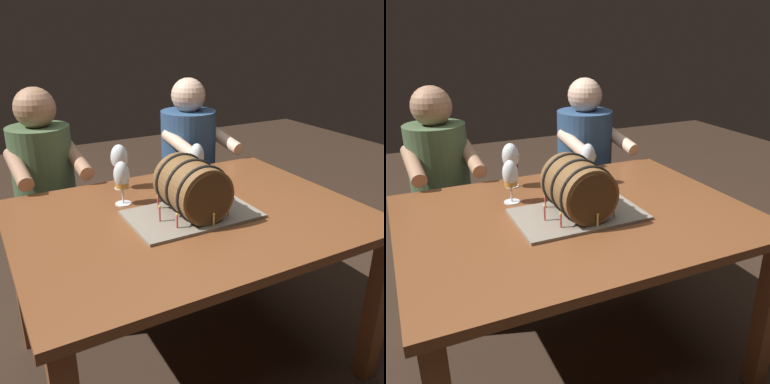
% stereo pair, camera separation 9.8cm
% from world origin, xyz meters
% --- Properties ---
extents(ground_plane, '(8.00, 8.00, 0.00)m').
position_xyz_m(ground_plane, '(0.00, 0.00, 0.00)').
color(ground_plane, '#332319').
extents(dining_table, '(1.36, 1.03, 0.73)m').
position_xyz_m(dining_table, '(0.00, 0.00, 0.64)').
color(dining_table, brown).
rests_on(dining_table, ground).
extents(barrel_cake, '(0.50, 0.32, 0.23)m').
position_xyz_m(barrel_cake, '(-0.01, -0.02, 0.84)').
color(barrel_cake, gray).
rests_on(barrel_cake, dining_table).
extents(wine_glass_rose, '(0.07, 0.07, 0.19)m').
position_xyz_m(wine_glass_rose, '(0.19, 0.29, 0.86)').
color(wine_glass_rose, white).
rests_on(wine_glass_rose, dining_table).
extents(wine_glass_red, '(0.08, 0.08, 0.21)m').
position_xyz_m(wine_glass_red, '(-0.15, 0.40, 0.87)').
color(wine_glass_red, white).
rests_on(wine_glass_red, dining_table).
extents(wine_glass_amber, '(0.07, 0.07, 0.19)m').
position_xyz_m(wine_glass_amber, '(-0.20, 0.22, 0.85)').
color(wine_glass_amber, white).
rests_on(wine_glass_amber, dining_table).
extents(person_seated_left, '(0.36, 0.46, 1.16)m').
position_xyz_m(person_seated_left, '(-0.42, 0.79, 0.52)').
color(person_seated_left, '#2A3A24').
rests_on(person_seated_left, ground).
extents(person_seated_right, '(0.40, 0.49, 1.16)m').
position_xyz_m(person_seated_right, '(0.42, 0.79, 0.53)').
color(person_seated_right, '#1B2D46').
rests_on(person_seated_right, ground).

